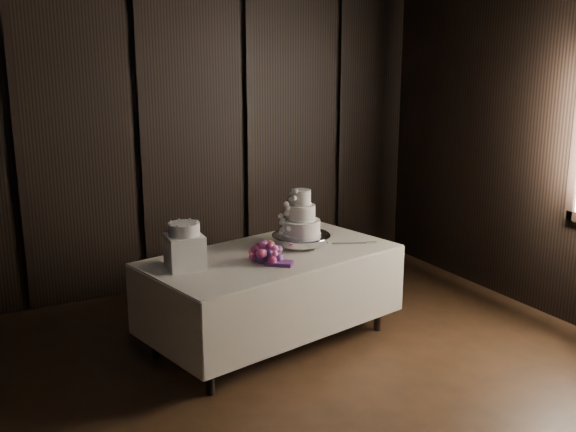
{
  "coord_description": "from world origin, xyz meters",
  "views": [
    {
      "loc": [
        -1.74,
        -2.74,
        2.33
      ],
      "look_at": [
        0.67,
        1.81,
        1.05
      ],
      "focal_mm": 42.0,
      "sensor_mm": 36.0,
      "label": 1
    }
  ],
  "objects": [
    {
      "name": "wedding_cake",
      "position": [
        0.81,
        1.89,
        1.0
      ],
      "size": [
        0.35,
        0.31,
        0.38
      ],
      "rotation": [
        0.0,
        0.0,
        0.03
      ],
      "color": "white",
      "rests_on": "cake_stand"
    },
    {
      "name": "display_table",
      "position": [
        0.52,
        1.81,
        0.42
      ],
      "size": [
        2.17,
        1.44,
        0.76
      ],
      "rotation": [
        0.0,
        0.0,
        0.21
      ],
      "color": "beige",
      "rests_on": "ground"
    },
    {
      "name": "bouquet",
      "position": [
        0.39,
        1.65,
        0.83
      ],
      "size": [
        0.51,
        0.52,
        0.2
      ],
      "primitive_type": null,
      "rotation": [
        0.0,
        0.0,
        -0.73
      ],
      "color": "#EC508E",
      "rests_on": "display_table"
    },
    {
      "name": "small_cake",
      "position": [
        -0.2,
        1.79,
        1.06
      ],
      "size": [
        0.25,
        0.25,
        0.09
      ],
      "primitive_type": "cylinder",
      "rotation": [
        0.0,
        0.0,
        -0.1
      ],
      "color": "white",
      "rests_on": "box_pedestal"
    },
    {
      "name": "cake_stand",
      "position": [
        0.84,
        1.91,
        0.81
      ],
      "size": [
        0.52,
        0.52,
        0.09
      ],
      "primitive_type": "cylinder",
      "rotation": [
        0.0,
        0.0,
        0.08
      ],
      "color": "silver",
      "rests_on": "display_table"
    },
    {
      "name": "cake_knife",
      "position": [
        1.21,
        1.75,
        0.77
      ],
      "size": [
        0.34,
        0.18,
        0.01
      ],
      "primitive_type": "cube",
      "rotation": [
        0.0,
        0.0,
        -0.45
      ],
      "color": "silver",
      "rests_on": "display_table"
    },
    {
      "name": "box_pedestal",
      "position": [
        -0.2,
        1.79,
        0.89
      ],
      "size": [
        0.28,
        0.28,
        0.25
      ],
      "primitive_type": "cube",
      "rotation": [
        0.0,
        0.0,
        -0.07
      ],
      "color": "white",
      "rests_on": "display_table"
    },
    {
      "name": "room",
      "position": [
        0.0,
        0.0,
        1.5
      ],
      "size": [
        6.08,
        7.08,
        3.08
      ],
      "color": "black",
      "rests_on": "ground"
    }
  ]
}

